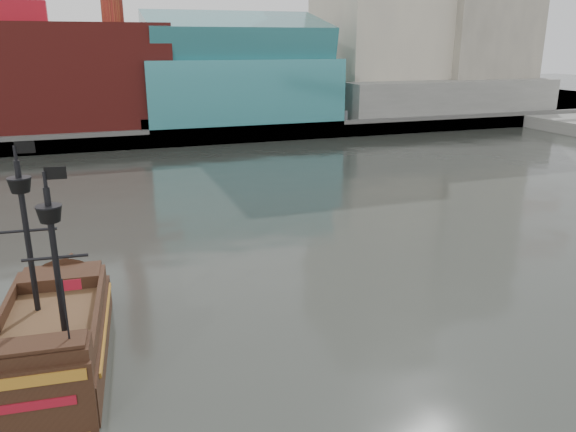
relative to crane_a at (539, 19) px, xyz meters
name	(u,v)px	position (x,y,z in m)	size (l,w,h in m)	color
ground	(415,380)	(-78.63, -82.00, -19.11)	(400.00, 400.00, 0.00)	#252723
promenade_far	(160,115)	(-78.63, 10.00, -18.11)	(220.00, 60.00, 2.00)	slate
seawall	(185,137)	(-78.63, -19.50, -17.81)	(220.00, 1.00, 2.60)	#4C4C49
crane_a	(539,19)	(0.00, 0.00, 0.00)	(22.50, 4.00, 32.25)	slate
crane_b	(538,37)	(9.60, 10.00, -3.54)	(19.10, 4.00, 26.25)	slate
pirate_ship	(53,345)	(-93.90, -75.21, -18.12)	(5.63, 15.00, 10.99)	black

